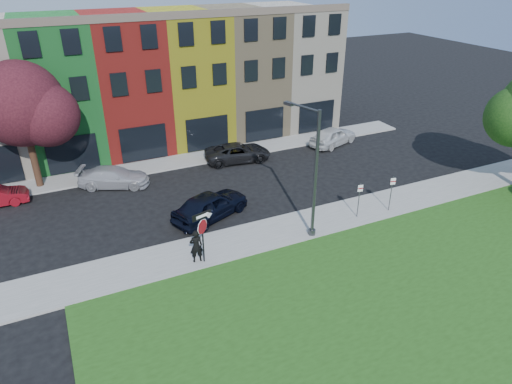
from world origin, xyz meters
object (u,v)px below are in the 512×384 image
stop_sign (202,227)px  man (196,246)px  street_lamp (312,174)px  sedan_near (210,205)px

stop_sign → man: size_ratio=1.58×
street_lamp → man: bearing=162.7°
man → street_lamp: street_lamp is taller
stop_sign → sedan_near: 4.77m
stop_sign → sedan_near: stop_sign is taller
street_lamp → stop_sign: bearing=164.5°
sedan_near → stop_sign: bearing=132.4°
sedan_near → street_lamp: 6.58m
sedan_near → street_lamp: (4.29, -4.09, 2.87)m
stop_sign → man: (-0.32, 0.19, -1.12)m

